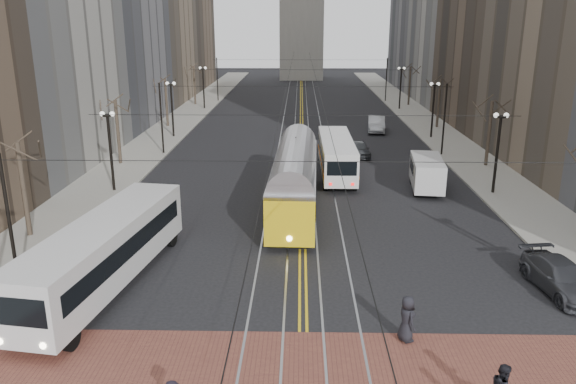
{
  "coord_description": "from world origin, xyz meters",
  "views": [
    {
      "loc": [
        -0.18,
        -20.83,
        11.94
      ],
      "look_at": [
        -0.82,
        8.41,
        3.0
      ],
      "focal_mm": 35.0,
      "sensor_mm": 36.0,
      "label": 1
    }
  ],
  "objects_px": {
    "streetcar": "(295,185)",
    "pedestrian_a": "(407,319)",
    "transit_bus": "(105,255)",
    "cargo_van": "(427,175)",
    "sedan_silver": "(376,124)",
    "rear_bus": "(336,157)",
    "sedan_parked": "(561,277)",
    "sedan_grey": "(359,149)"
  },
  "relations": [
    {
      "from": "streetcar",
      "to": "sedan_grey",
      "type": "height_order",
      "value": "streetcar"
    },
    {
      "from": "sedan_grey",
      "to": "sedan_silver",
      "type": "bearing_deg",
      "value": 71.86
    },
    {
      "from": "sedan_silver",
      "to": "sedan_parked",
      "type": "distance_m",
      "value": 39.1
    },
    {
      "from": "transit_bus",
      "to": "cargo_van",
      "type": "height_order",
      "value": "transit_bus"
    },
    {
      "from": "transit_bus",
      "to": "pedestrian_a",
      "type": "xyz_separation_m",
      "value": [
        13.15,
        -4.39,
        -0.65
      ]
    },
    {
      "from": "streetcar",
      "to": "rear_bus",
      "type": "relative_size",
      "value": 1.29
    },
    {
      "from": "transit_bus",
      "to": "pedestrian_a",
      "type": "relative_size",
      "value": 6.83
    },
    {
      "from": "transit_bus",
      "to": "sedan_parked",
      "type": "xyz_separation_m",
      "value": [
        20.96,
        -0.08,
        -0.88
      ]
    },
    {
      "from": "rear_bus",
      "to": "sedan_grey",
      "type": "distance_m",
      "value": 6.96
    },
    {
      "from": "streetcar",
      "to": "pedestrian_a",
      "type": "relative_size",
      "value": 7.81
    },
    {
      "from": "cargo_van",
      "to": "sedan_silver",
      "type": "distance_m",
      "value": 22.9
    },
    {
      "from": "cargo_van",
      "to": "sedan_silver",
      "type": "bearing_deg",
      "value": 98.25
    },
    {
      "from": "streetcar",
      "to": "rear_bus",
      "type": "bearing_deg",
      "value": 71.78
    },
    {
      "from": "sedan_parked",
      "to": "streetcar",
      "type": "bearing_deg",
      "value": 130.54
    },
    {
      "from": "streetcar",
      "to": "rear_bus",
      "type": "distance_m",
      "value": 9.55
    },
    {
      "from": "sedan_silver",
      "to": "pedestrian_a",
      "type": "distance_m",
      "value": 43.48
    },
    {
      "from": "rear_bus",
      "to": "sedan_parked",
      "type": "height_order",
      "value": "rear_bus"
    },
    {
      "from": "sedan_grey",
      "to": "sedan_parked",
      "type": "distance_m",
      "value": 27.55
    },
    {
      "from": "streetcar",
      "to": "sedan_parked",
      "type": "bearing_deg",
      "value": -41.02
    },
    {
      "from": "rear_bus",
      "to": "sedan_grey",
      "type": "height_order",
      "value": "rear_bus"
    },
    {
      "from": "transit_bus",
      "to": "sedan_silver",
      "type": "height_order",
      "value": "transit_bus"
    },
    {
      "from": "streetcar",
      "to": "sedan_parked",
      "type": "relative_size",
      "value": 2.95
    },
    {
      "from": "sedan_silver",
      "to": "sedan_grey",
      "type": "bearing_deg",
      "value": -98.24
    },
    {
      "from": "transit_bus",
      "to": "cargo_van",
      "type": "bearing_deg",
      "value": 49.85
    },
    {
      "from": "cargo_van",
      "to": "sedan_grey",
      "type": "distance_m",
      "value": 11.37
    },
    {
      "from": "sedan_parked",
      "to": "pedestrian_a",
      "type": "xyz_separation_m",
      "value": [
        -7.81,
        -4.31,
        0.23
      ]
    },
    {
      "from": "transit_bus",
      "to": "streetcar",
      "type": "height_order",
      "value": "streetcar"
    },
    {
      "from": "streetcar",
      "to": "pedestrian_a",
      "type": "xyz_separation_m",
      "value": [
        4.49,
        -15.65,
        -0.78
      ]
    },
    {
      "from": "rear_bus",
      "to": "sedan_parked",
      "type": "distance_m",
      "value": 22.26
    },
    {
      "from": "transit_bus",
      "to": "sedan_silver",
      "type": "distance_m",
      "value": 42.65
    },
    {
      "from": "transit_bus",
      "to": "sedan_grey",
      "type": "height_order",
      "value": "transit_bus"
    },
    {
      "from": "rear_bus",
      "to": "pedestrian_a",
      "type": "height_order",
      "value": "rear_bus"
    },
    {
      "from": "transit_bus",
      "to": "sedan_parked",
      "type": "height_order",
      "value": "transit_bus"
    },
    {
      "from": "cargo_van",
      "to": "pedestrian_a",
      "type": "distance_m",
      "value": 21.0
    },
    {
      "from": "transit_bus",
      "to": "sedan_silver",
      "type": "relative_size",
      "value": 2.46
    },
    {
      "from": "sedan_grey",
      "to": "sedan_silver",
      "type": "distance_m",
      "value": 12.57
    },
    {
      "from": "sedan_silver",
      "to": "rear_bus",
      "type": "bearing_deg",
      "value": -100.77
    },
    {
      "from": "sedan_silver",
      "to": "pedestrian_a",
      "type": "xyz_separation_m",
      "value": [
        -4.4,
        -43.26,
        0.09
      ]
    },
    {
      "from": "transit_bus",
      "to": "sedan_parked",
      "type": "relative_size",
      "value": 2.58
    },
    {
      "from": "rear_bus",
      "to": "transit_bus",
      "type": "bearing_deg",
      "value": -120.88
    },
    {
      "from": "transit_bus",
      "to": "rear_bus",
      "type": "xyz_separation_m",
      "value": [
        11.91,
        20.24,
        -0.12
      ]
    },
    {
      "from": "transit_bus",
      "to": "streetcar",
      "type": "relative_size",
      "value": 0.87
    }
  ]
}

